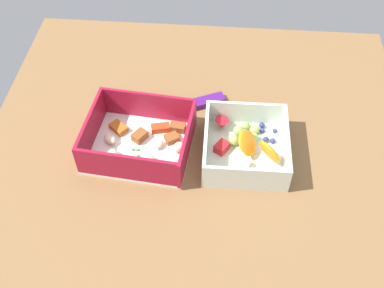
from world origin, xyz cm
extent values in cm
cube|color=brown|center=(0.00, 0.00, 1.00)|extent=(80.00, 80.00, 2.00)
cube|color=white|center=(-10.53, 1.14, 2.30)|extent=(19.90, 17.40, 0.60)
cube|color=maroon|center=(-19.42, 2.00, 5.64)|extent=(2.11, 15.68, 6.08)
cube|color=maroon|center=(-1.63, 0.28, 5.64)|extent=(2.11, 15.68, 6.08)
cube|color=maroon|center=(-9.80, 8.65, 5.64)|extent=(17.25, 2.26, 6.08)
cube|color=maroon|center=(-11.25, -6.37, 5.64)|extent=(17.25, 2.26, 6.08)
ellipsoid|color=beige|center=(-7.02, 1.14, 3.36)|extent=(2.12, 2.54, 1.09)
ellipsoid|color=beige|center=(-16.13, 1.49, 3.54)|extent=(3.22, 3.22, 1.34)
ellipsoid|color=beige|center=(-7.15, -4.52, 3.40)|extent=(2.65, 2.18, 1.14)
ellipsoid|color=beige|center=(-15.03, -2.33, 3.60)|extent=(2.36, 3.10, 1.43)
ellipsoid|color=beige|center=(-8.36, -2.37, 3.30)|extent=(2.45, 2.32, 1.00)
ellipsoid|color=beige|center=(-3.38, 0.64, 3.50)|extent=(2.88, 3.13, 1.28)
ellipsoid|color=beige|center=(-13.90, -4.41, 3.51)|extent=(3.17, 2.97, 1.30)
ellipsoid|color=beige|center=(-10.35, -4.39, 3.54)|extent=(3.12, 3.28, 1.34)
cube|color=brown|center=(-10.80, 2.80, 3.39)|extent=(3.13, 3.33, 1.58)
cube|color=red|center=(-7.19, 5.20, 3.24)|extent=(3.79, 2.44, 1.29)
cube|color=#AD5B1E|center=(-15.17, 4.74, 3.16)|extent=(3.93, 3.78, 1.12)
cube|color=brown|center=(-3.96, 5.57, 3.34)|extent=(3.13, 2.16, 1.49)
cube|color=brown|center=(-4.80, 2.93, 3.18)|extent=(3.11, 2.97, 1.17)
cube|color=#387A33|center=(-10.44, -1.37, 2.70)|extent=(0.60, 0.40, 0.20)
cube|color=#387A33|center=(-10.72, -0.08, 2.70)|extent=(0.60, 0.40, 0.20)
cube|color=#387A33|center=(-11.61, -0.49, 2.70)|extent=(0.60, 0.40, 0.20)
cube|color=silver|center=(8.74, 1.09, 2.30)|extent=(15.06, 16.06, 0.60)
cube|color=silver|center=(1.59, 1.02, 5.11)|extent=(0.77, 15.91, 5.01)
cube|color=silver|center=(15.88, 1.17, 5.11)|extent=(0.77, 15.91, 5.01)
cube|color=silver|center=(8.65, 8.74, 5.11)|extent=(13.70, 0.75, 5.01)
cube|color=silver|center=(8.82, -6.56, 5.11)|extent=(13.70, 0.75, 5.01)
ellipsoid|color=orange|center=(12.90, -0.66, 5.29)|extent=(5.64, 5.84, 5.17)
ellipsoid|color=orange|center=(9.08, 1.30, 5.05)|extent=(5.55, 6.01, 4.71)
cube|color=#F4EACC|center=(8.29, -2.33, 3.36)|extent=(3.02, 2.63, 1.52)
cube|color=red|center=(4.51, 1.30, 3.40)|extent=(3.12, 3.31, 1.59)
sphere|color=#9ECC60|center=(8.82, 7.08, 3.37)|extent=(1.54, 1.54, 1.54)
sphere|color=#9ECC60|center=(7.45, 5.44, 3.56)|extent=(1.92, 1.92, 1.92)
sphere|color=#9ECC60|center=(10.30, 4.13, 3.49)|extent=(1.77, 1.77, 1.77)
sphere|color=#9ECC60|center=(10.50, 6.08, 3.51)|extent=(1.83, 1.83, 1.83)
sphere|color=#9ECC60|center=(6.71, 3.04, 3.56)|extent=(1.91, 1.91, 1.91)
cone|color=red|center=(4.30, 6.80, 3.68)|extent=(2.69, 2.69, 2.15)
sphere|color=navy|center=(12.62, 4.08, 3.15)|extent=(1.10, 1.10, 1.10)
sphere|color=navy|center=(11.96, 7.53, 3.18)|extent=(1.16, 1.16, 1.16)
sphere|color=navy|center=(13.89, 3.81, 3.14)|extent=(1.08, 1.08, 1.08)
sphere|color=navy|center=(14.39, 6.43, 3.06)|extent=(0.91, 0.91, 0.91)
sphere|color=navy|center=(12.03, 6.34, 3.07)|extent=(0.95, 0.95, 0.95)
cube|color=#51197A|center=(1.21, 13.81, 2.60)|extent=(7.36, 5.10, 1.20)
camera|label=1|loc=(3.47, -53.16, 68.16)|focal=43.45mm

